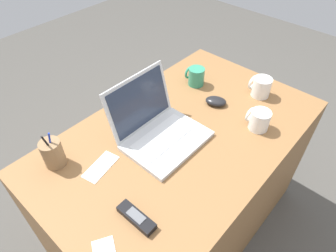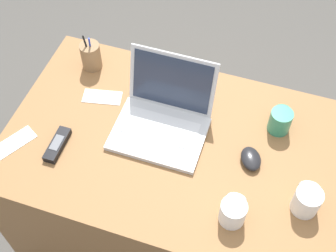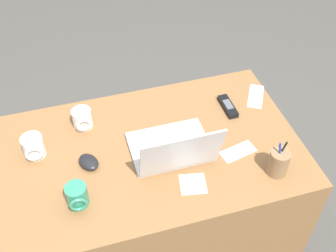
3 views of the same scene
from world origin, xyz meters
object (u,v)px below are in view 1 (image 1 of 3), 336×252
coffee_mug_tall (196,76)px  laptop (158,128)px  pen_holder (53,153)px  coffee_mug_spare (261,87)px  computer_mouse (216,101)px  coffee_mug_white (259,120)px  cordless_phone (136,217)px

coffee_mug_tall → laptop: bearing=-163.4°
laptop → pen_holder: bearing=152.4°
laptop → coffee_mug_tall: (0.40, 0.12, -0.00)m
pen_holder → coffee_mug_spare: bearing=-21.8°
coffee_mug_spare → pen_holder: bearing=158.2°
laptop → computer_mouse: size_ratio=3.35×
laptop → coffee_mug_tall: bearing=16.6°
coffee_mug_white → pen_holder: pen_holder is taller
computer_mouse → pen_holder: pen_holder is taller
pen_holder → coffee_mug_tall: bearing=-5.3°
coffee_mug_white → coffee_mug_tall: (0.08, 0.40, 0.00)m
pen_holder → cordless_phone: bearing=-84.0°
coffee_mug_white → coffee_mug_tall: size_ratio=1.05×
computer_mouse → coffee_mug_tall: size_ratio=1.07×
computer_mouse → coffee_mug_white: coffee_mug_white is taller
cordless_phone → pen_holder: bearing=96.0°
cordless_phone → computer_mouse: bearing=13.1°
cordless_phone → pen_holder: size_ratio=0.89×
coffee_mug_spare → cordless_phone: size_ratio=0.69×
laptop → coffee_mug_spare: size_ratio=3.31×
coffee_mug_spare → pen_holder: pen_holder is taller
laptop → cordless_phone: bearing=-147.4°
coffee_mug_tall → cordless_phone: 0.79m
coffee_mug_white → coffee_mug_spare: size_ratio=0.97×
coffee_mug_spare → coffee_mug_tall: bearing=115.1°
laptop → computer_mouse: laptop is taller
computer_mouse → coffee_mug_white: bearing=-118.9°
coffee_mug_white → pen_holder: 0.83m
coffee_mug_tall → pen_holder: bearing=174.7°
coffee_mug_spare → cordless_phone: coffee_mug_spare is taller
laptop → coffee_mug_spare: laptop is taller
computer_mouse → laptop: bearing=145.0°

